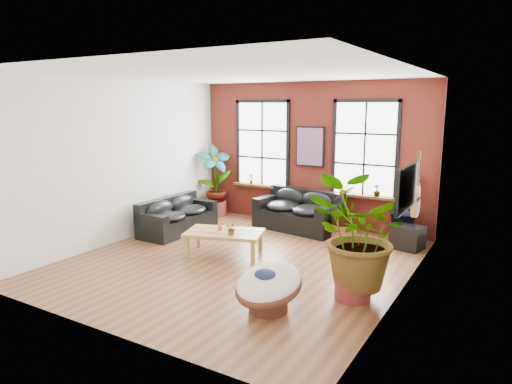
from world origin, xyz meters
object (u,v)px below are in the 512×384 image
(coffee_table, at_px, (224,234))
(papasan_chair, at_px, (268,286))
(sofa_back, at_px, (299,212))
(sofa_left, at_px, (177,216))

(coffee_table, bearing_deg, papasan_chair, -59.60)
(coffee_table, bearing_deg, sofa_back, 62.14)
(sofa_back, height_order, coffee_table, sofa_back)
(sofa_back, bearing_deg, papasan_chair, -61.30)
(sofa_back, relative_size, papasan_chair, 1.81)
(sofa_back, bearing_deg, coffee_table, -91.08)
(sofa_back, distance_m, coffee_table, 2.56)
(sofa_left, bearing_deg, coffee_table, -114.21)
(sofa_back, height_order, papasan_chair, sofa_back)
(coffee_table, height_order, papasan_chair, papasan_chair)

